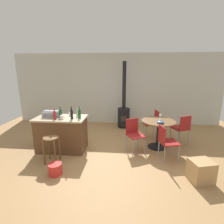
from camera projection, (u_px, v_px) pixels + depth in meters
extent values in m
plane|color=#A37A4C|center=(108.00, 157.00, 4.22)|extent=(8.80, 8.80, 0.00)
cube|color=beige|center=(116.00, 89.00, 6.72)|extent=(8.00, 0.10, 2.70)
cube|color=brown|center=(62.00, 134.00, 4.54)|extent=(1.23, 0.66, 0.85)
cube|color=tan|center=(61.00, 118.00, 4.43)|extent=(1.29, 0.72, 0.04)
cylinder|color=brown|center=(59.00, 148.00, 4.05)|extent=(0.04, 0.04, 0.59)
cylinder|color=brown|center=(49.00, 148.00, 4.07)|extent=(0.04, 0.04, 0.59)
cylinder|color=brown|center=(44.00, 153.00, 3.83)|extent=(0.04, 0.04, 0.59)
cylinder|color=brown|center=(55.00, 153.00, 3.81)|extent=(0.04, 0.04, 0.59)
cylinder|color=brown|center=(51.00, 138.00, 3.87)|extent=(0.34, 0.34, 0.03)
cylinder|color=black|center=(157.00, 147.00, 4.77)|extent=(0.50, 0.50, 0.02)
cylinder|color=black|center=(158.00, 135.00, 4.68)|extent=(0.07, 0.07, 0.74)
cylinder|color=brown|center=(159.00, 121.00, 4.59)|extent=(0.91, 0.91, 0.03)
cube|color=maroon|center=(150.00, 123.00, 5.33)|extent=(0.46, 0.46, 0.03)
cube|color=maroon|center=(157.00, 117.00, 5.30)|extent=(0.09, 0.36, 0.40)
cylinder|color=gray|center=(157.00, 132.00, 5.24)|extent=(0.02, 0.02, 0.46)
cylinder|color=gray|center=(153.00, 129.00, 5.57)|extent=(0.02, 0.02, 0.46)
cylinder|color=gray|center=(143.00, 129.00, 5.54)|extent=(0.02, 0.02, 0.46)
cylinder|color=gray|center=(146.00, 133.00, 5.21)|extent=(0.02, 0.02, 0.46)
cube|color=maroon|center=(136.00, 135.00, 4.39)|extent=(0.54, 0.54, 0.03)
cube|color=maroon|center=(132.00, 126.00, 4.51)|extent=(0.33, 0.20, 0.40)
cylinder|color=gray|center=(137.00, 141.00, 4.66)|extent=(0.02, 0.02, 0.44)
cylinder|color=gray|center=(126.00, 143.00, 4.53)|extent=(0.02, 0.02, 0.44)
cylinder|color=gray|center=(133.00, 148.00, 4.22)|extent=(0.02, 0.02, 0.44)
cylinder|color=gray|center=(145.00, 145.00, 4.36)|extent=(0.02, 0.02, 0.44)
cube|color=maroon|center=(169.00, 142.00, 4.00)|extent=(0.48, 0.48, 0.03)
cube|color=maroon|center=(162.00, 135.00, 3.93)|extent=(0.10, 0.36, 0.40)
cylinder|color=gray|center=(159.00, 149.00, 4.20)|extent=(0.02, 0.02, 0.43)
cylinder|color=gray|center=(164.00, 155.00, 3.87)|extent=(0.02, 0.02, 0.43)
cylinder|color=gray|center=(179.00, 154.00, 3.91)|extent=(0.02, 0.02, 0.43)
cylinder|color=gray|center=(172.00, 148.00, 4.24)|extent=(0.02, 0.02, 0.43)
cube|color=maroon|center=(180.00, 128.00, 4.90)|extent=(0.53, 0.53, 0.03)
cube|color=maroon|center=(185.00, 123.00, 4.67)|extent=(0.34, 0.17, 0.40)
cylinder|color=gray|center=(178.00, 139.00, 4.74)|extent=(0.02, 0.02, 0.46)
cylinder|color=gray|center=(188.00, 137.00, 4.85)|extent=(0.02, 0.02, 0.46)
cylinder|color=gray|center=(180.00, 133.00, 5.16)|extent=(0.02, 0.02, 0.46)
cylinder|color=gray|center=(170.00, 135.00, 5.05)|extent=(0.02, 0.02, 0.46)
cylinder|color=black|center=(123.00, 126.00, 6.44)|extent=(0.37, 0.37, 0.06)
cylinder|color=black|center=(124.00, 117.00, 6.35)|extent=(0.44, 0.44, 0.66)
cube|color=#2D2826|center=(123.00, 119.00, 6.14)|extent=(0.20, 0.02, 0.20)
cylinder|color=black|center=(124.00, 85.00, 6.07)|extent=(0.13, 0.13, 1.66)
cube|color=gray|center=(52.00, 114.00, 4.46)|extent=(0.41, 0.26, 0.14)
cube|color=gray|center=(51.00, 111.00, 4.44)|extent=(0.39, 0.16, 0.02)
cube|color=purple|center=(45.00, 115.00, 4.34)|extent=(0.04, 0.01, 0.04)
cube|color=purple|center=(53.00, 116.00, 4.32)|extent=(0.04, 0.01, 0.04)
cylinder|color=#194C23|center=(60.00, 114.00, 4.38)|extent=(0.07, 0.07, 0.21)
cylinder|color=#194C23|center=(60.00, 108.00, 4.34)|extent=(0.02, 0.02, 0.08)
cylinder|color=maroon|center=(55.00, 115.00, 4.22)|extent=(0.06, 0.06, 0.20)
cylinder|color=maroon|center=(54.00, 110.00, 4.19)|extent=(0.02, 0.02, 0.08)
cylinder|color=#194C23|center=(79.00, 114.00, 4.33)|extent=(0.07, 0.07, 0.22)
cylinder|color=#194C23|center=(79.00, 108.00, 4.29)|extent=(0.03, 0.03, 0.08)
cylinder|color=black|center=(72.00, 114.00, 4.26)|extent=(0.07, 0.07, 0.23)
cylinder|color=black|center=(71.00, 108.00, 4.23)|extent=(0.03, 0.03, 0.09)
cylinder|color=black|center=(60.00, 112.00, 4.66)|extent=(0.08, 0.08, 0.14)
cylinder|color=black|center=(60.00, 109.00, 4.64)|extent=(0.03, 0.03, 0.05)
cylinder|color=#B7B2AD|center=(78.00, 113.00, 4.52)|extent=(0.08, 0.08, 0.16)
cylinder|color=#B7B2AD|center=(78.00, 109.00, 4.49)|extent=(0.03, 0.03, 0.06)
cylinder|color=white|center=(70.00, 114.00, 4.60)|extent=(0.08, 0.08, 0.09)
torus|color=white|center=(72.00, 114.00, 4.60)|extent=(0.05, 0.01, 0.05)
cylinder|color=white|center=(62.00, 117.00, 4.26)|extent=(0.09, 0.09, 0.10)
torus|color=white|center=(64.00, 117.00, 4.25)|extent=(0.05, 0.01, 0.05)
cylinder|color=silver|center=(160.00, 119.00, 4.71)|extent=(0.06, 0.06, 0.00)
cylinder|color=silver|center=(160.00, 118.00, 4.70)|extent=(0.01, 0.01, 0.08)
ellipsoid|color=silver|center=(160.00, 115.00, 4.69)|extent=(0.07, 0.07, 0.06)
ellipsoid|color=#4C7099|center=(161.00, 122.00, 4.35)|extent=(0.18, 0.18, 0.07)
cube|color=tan|center=(201.00, 171.00, 3.29)|extent=(0.49, 0.45, 0.42)
cylinder|color=red|center=(55.00, 169.00, 3.51)|extent=(0.27, 0.27, 0.23)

